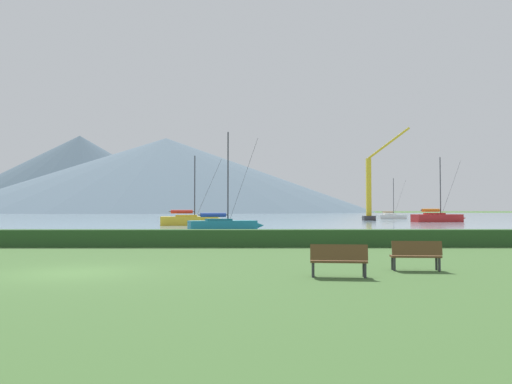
{
  "coord_description": "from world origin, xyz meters",
  "views": [
    {
      "loc": [
        5.51,
        -15.78,
        1.95
      ],
      "look_at": [
        5.96,
        61.66,
        4.57
      ],
      "focal_mm": 35.89,
      "sensor_mm": 36.0,
      "label": 1
    }
  ],
  "objects_px": {
    "sailboat_slip_1": "(392,216)",
    "sailboat_slip_6": "(223,225)",
    "sailboat_slip_5": "(191,220)",
    "dock_crane": "(371,191)",
    "sailboat_slip_3": "(438,217)",
    "park_bench_near_path": "(416,254)",
    "park_bench_under_tree": "(339,259)"
  },
  "relations": [
    {
      "from": "park_bench_near_path",
      "to": "sailboat_slip_3",
      "type": "bearing_deg",
      "value": 73.93
    },
    {
      "from": "park_bench_near_path",
      "to": "park_bench_under_tree",
      "type": "bearing_deg",
      "value": -145.9
    },
    {
      "from": "sailboat_slip_6",
      "to": "dock_crane",
      "type": "height_order",
      "value": "dock_crane"
    },
    {
      "from": "park_bench_near_path",
      "to": "dock_crane",
      "type": "height_order",
      "value": "dock_crane"
    },
    {
      "from": "sailboat_slip_3",
      "to": "dock_crane",
      "type": "distance_m",
      "value": 14.19
    },
    {
      "from": "sailboat_slip_1",
      "to": "sailboat_slip_6",
      "type": "xyz_separation_m",
      "value": [
        -30.75,
        -57.54,
        0.03
      ]
    },
    {
      "from": "sailboat_slip_1",
      "to": "park_bench_under_tree",
      "type": "bearing_deg",
      "value": -116.02
    },
    {
      "from": "sailboat_slip_1",
      "to": "sailboat_slip_6",
      "type": "bearing_deg",
      "value": -128.0
    },
    {
      "from": "sailboat_slip_5",
      "to": "dock_crane",
      "type": "bearing_deg",
      "value": 38.84
    },
    {
      "from": "park_bench_under_tree",
      "to": "sailboat_slip_5",
      "type": "bearing_deg",
      "value": 108.13
    },
    {
      "from": "sailboat_slip_1",
      "to": "sailboat_slip_3",
      "type": "bearing_deg",
      "value": -99.41
    },
    {
      "from": "dock_crane",
      "to": "sailboat_slip_6",
      "type": "bearing_deg",
      "value": -118.13
    },
    {
      "from": "sailboat_slip_5",
      "to": "park_bench_near_path",
      "type": "xyz_separation_m",
      "value": [
        12.72,
        -45.49,
        -0.12
      ]
    },
    {
      "from": "sailboat_slip_3",
      "to": "park_bench_under_tree",
      "type": "bearing_deg",
      "value": -122.5
    },
    {
      "from": "sailboat_slip_1",
      "to": "sailboat_slip_6",
      "type": "height_order",
      "value": "sailboat_slip_6"
    },
    {
      "from": "park_bench_under_tree",
      "to": "sailboat_slip_1",
      "type": "bearing_deg",
      "value": 79.99
    },
    {
      "from": "sailboat_slip_3",
      "to": "dock_crane",
      "type": "xyz_separation_m",
      "value": [
        -7.64,
        11.13,
        4.36
      ]
    },
    {
      "from": "sailboat_slip_3",
      "to": "sailboat_slip_6",
      "type": "xyz_separation_m",
      "value": [
        -30.96,
        -32.48,
        -0.13
      ]
    },
    {
      "from": "sailboat_slip_5",
      "to": "dock_crane",
      "type": "relative_size",
      "value": 0.51
    },
    {
      "from": "sailboat_slip_1",
      "to": "dock_crane",
      "type": "relative_size",
      "value": 0.5
    },
    {
      "from": "sailboat_slip_5",
      "to": "sailboat_slip_6",
      "type": "height_order",
      "value": "sailboat_slip_6"
    },
    {
      "from": "sailboat_slip_1",
      "to": "sailboat_slip_3",
      "type": "xyz_separation_m",
      "value": [
        0.21,
        -25.06,
        0.16
      ]
    },
    {
      "from": "sailboat_slip_3",
      "to": "sailboat_slip_6",
      "type": "height_order",
      "value": "sailboat_slip_3"
    },
    {
      "from": "sailboat_slip_3",
      "to": "dock_crane",
      "type": "bearing_deg",
      "value": 114.11
    },
    {
      "from": "sailboat_slip_6",
      "to": "park_bench_near_path",
      "type": "height_order",
      "value": "sailboat_slip_6"
    },
    {
      "from": "sailboat_slip_3",
      "to": "sailboat_slip_6",
      "type": "distance_m",
      "value": 44.87
    },
    {
      "from": "sailboat_slip_5",
      "to": "park_bench_under_tree",
      "type": "relative_size",
      "value": 5.06
    },
    {
      "from": "sailboat_slip_5",
      "to": "dock_crane",
      "type": "height_order",
      "value": "dock_crane"
    },
    {
      "from": "sailboat_slip_1",
      "to": "sailboat_slip_6",
      "type": "distance_m",
      "value": 65.24
    },
    {
      "from": "park_bench_near_path",
      "to": "dock_crane",
      "type": "xyz_separation_m",
      "value": [
        15.48,
        73.1,
        4.54
      ]
    },
    {
      "from": "sailboat_slip_3",
      "to": "park_bench_near_path",
      "type": "height_order",
      "value": "sailboat_slip_3"
    },
    {
      "from": "sailboat_slip_6",
      "to": "park_bench_near_path",
      "type": "xyz_separation_m",
      "value": [
        7.83,
        -29.49,
        -0.05
      ]
    }
  ]
}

